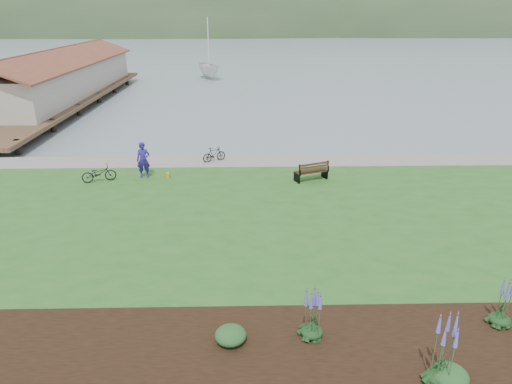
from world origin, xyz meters
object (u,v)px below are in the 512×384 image
(park_bench, at_px, (312,171))
(sailboat, at_px, (210,79))
(bicycle_a, at_px, (99,173))
(person, at_px, (143,157))

(park_bench, bearing_deg, sailboat, 79.59)
(park_bench, distance_m, bicycle_a, 11.35)
(bicycle_a, relative_size, sailboat, 0.07)
(person, relative_size, sailboat, 0.09)
(park_bench, relative_size, person, 0.83)
(person, height_order, sailboat, sailboat)
(person, distance_m, bicycle_a, 2.46)
(park_bench, distance_m, person, 9.13)
(bicycle_a, height_order, sailboat, sailboat)
(bicycle_a, xyz_separation_m, sailboat, (2.87, 41.56, -0.86))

